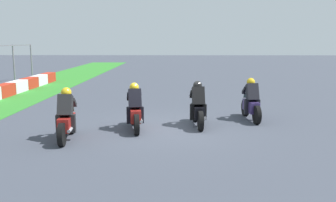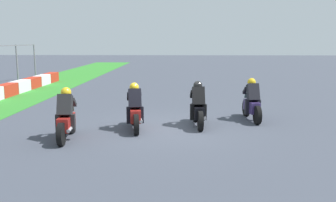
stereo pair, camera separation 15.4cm
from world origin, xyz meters
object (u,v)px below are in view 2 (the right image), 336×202
at_px(rider_lane_c, 135,110).
at_px(rider_lane_b, 198,108).
at_px(rider_lane_a, 252,103).
at_px(rider_lane_d, 66,118).

bearing_deg(rider_lane_c, rider_lane_b, -84.77).
bearing_deg(rider_lane_a, rider_lane_d, 110.01).
relative_size(rider_lane_b, rider_lane_c, 1.01).
height_order(rider_lane_a, rider_lane_c, same).
bearing_deg(rider_lane_a, rider_lane_c, 105.67).
bearing_deg(rider_lane_a, rider_lane_b, 111.22).
relative_size(rider_lane_a, rider_lane_d, 1.00).
relative_size(rider_lane_a, rider_lane_c, 1.01).
height_order(rider_lane_a, rider_lane_d, same).
relative_size(rider_lane_b, rider_lane_d, 1.00).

